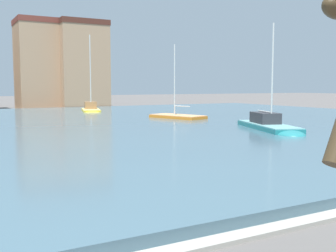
# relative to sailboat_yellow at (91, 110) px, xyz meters

# --- Properties ---
(harbor_water) EXTENTS (77.11, 50.92, 0.43)m
(harbor_water) POSITION_rel_sailboat_yellow_xyz_m (-8.39, -14.99, -0.32)
(harbor_water) COLOR #476675
(harbor_water) RESTS_ON ground
(quay_edge_coping) EXTENTS (77.11, 0.50, 0.12)m
(quay_edge_coping) POSITION_rel_sailboat_yellow_xyz_m (-8.39, -40.69, -0.47)
(quay_edge_coping) COLOR #ADA89E
(quay_edge_coping) RESTS_ON ground
(sailboat_yellow) EXTENTS (3.41, 6.47, 9.55)m
(sailboat_yellow) POSITION_rel_sailboat_yellow_xyz_m (0.00, 0.00, 0.00)
(sailboat_yellow) COLOR gold
(sailboat_yellow) RESTS_ON ground
(sailboat_teal) EXTENTS (4.60, 8.40, 7.75)m
(sailboat_teal) POSITION_rel_sailboat_yellow_xyz_m (4.31, -26.44, 0.00)
(sailboat_teal) COLOR teal
(sailboat_teal) RESTS_ON ground
(sailboat_orange) EXTENTS (4.05, 6.57, 7.37)m
(sailboat_orange) POSITION_rel_sailboat_yellow_xyz_m (3.56, -13.96, -0.14)
(sailboat_orange) COLOR orange
(sailboat_orange) RESTS_ON ground
(townhouse_tall_gabled) EXTENTS (5.71, 6.58, 13.30)m
(townhouse_tall_gabled) POSITION_rel_sailboat_yellow_xyz_m (-3.20, 15.71, 6.14)
(townhouse_tall_gabled) COLOR tan
(townhouse_tall_gabled) RESTS_ON ground
(townhouse_wide_warehouse) EXTENTS (7.25, 6.53, 13.24)m
(townhouse_wide_warehouse) POSITION_rel_sailboat_yellow_xyz_m (3.11, 13.78, 6.10)
(townhouse_wide_warehouse) COLOR tan
(townhouse_wide_warehouse) RESTS_ON ground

